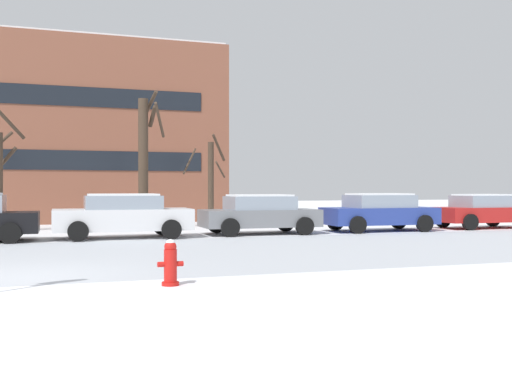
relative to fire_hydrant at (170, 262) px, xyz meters
name	(u,v)px	position (x,y,z in m)	size (l,w,h in m)	color
ground_plane	(17,278)	(-2.51, 1.73, -0.40)	(120.00, 120.00, 0.00)	white
road_surface	(23,259)	(-2.51, 4.95, -0.39)	(80.00, 8.44, 0.00)	#B7BCC4
fire_hydrant	(170,262)	(0.00, 0.00, 0.00)	(0.44, 0.30, 0.79)	red
parked_car_white	(123,215)	(0.38, 10.13, 0.36)	(4.48, 2.13, 1.47)	white
parked_car_gray	(259,214)	(5.22, 10.36, 0.33)	(4.20, 2.19, 1.42)	slate
parked_car_blue	(379,212)	(10.07, 10.29, 0.35)	(4.35, 2.14, 1.45)	#283D93
parked_car_red	(482,211)	(14.92, 10.37, 0.32)	(3.89, 2.06, 1.40)	red
tree_far_mid	(210,181)	(4.58, 14.86, 1.57)	(1.97, 1.96, 3.91)	#423326
tree_far_right	(144,160)	(1.65, 13.99, 2.37)	(1.13, 1.47, 5.52)	#423326
building_far_left	(74,137)	(-0.62, 24.43, 4.03)	(14.34, 11.47, 8.85)	brown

